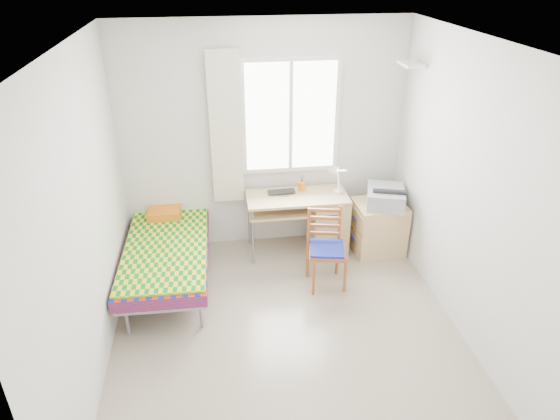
# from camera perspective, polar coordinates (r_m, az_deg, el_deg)

# --- Properties ---
(floor) EXTENTS (3.50, 3.50, 0.00)m
(floor) POSITION_cam_1_polar(r_m,az_deg,el_deg) (4.81, 0.83, -13.90)
(floor) COLOR #BCAD93
(floor) RESTS_ON ground
(ceiling) EXTENTS (3.50, 3.50, 0.00)m
(ceiling) POSITION_cam_1_polar(r_m,az_deg,el_deg) (3.65, 1.12, 18.35)
(ceiling) COLOR white
(ceiling) RESTS_ON wall_back
(wall_back) EXTENTS (3.20, 0.00, 3.20)m
(wall_back) POSITION_cam_1_polar(r_m,az_deg,el_deg) (5.66, -1.87, 8.12)
(wall_back) COLOR silver
(wall_back) RESTS_ON ground
(wall_left) EXTENTS (0.00, 3.50, 3.50)m
(wall_left) POSITION_cam_1_polar(r_m,az_deg,el_deg) (4.15, -21.44, -1.51)
(wall_left) COLOR silver
(wall_left) RESTS_ON ground
(wall_right) EXTENTS (0.00, 3.50, 3.50)m
(wall_right) POSITION_cam_1_polar(r_m,az_deg,el_deg) (4.58, 21.15, 1.28)
(wall_right) COLOR silver
(wall_right) RESTS_ON ground
(window) EXTENTS (1.10, 0.04, 1.30)m
(window) POSITION_cam_1_polar(r_m,az_deg,el_deg) (5.60, 1.22, 10.61)
(window) COLOR white
(window) RESTS_ON wall_back
(curtain) EXTENTS (0.35, 0.05, 1.70)m
(curtain) POSITION_cam_1_polar(r_m,az_deg,el_deg) (5.52, -6.20, 9.10)
(curtain) COLOR #F4F0C9
(curtain) RESTS_ON wall_back
(floating_shelf) EXTENTS (0.20, 0.32, 0.03)m
(floating_shelf) POSITION_cam_1_polar(r_m,az_deg,el_deg) (5.47, 14.78, 15.82)
(floating_shelf) COLOR white
(floating_shelf) RESTS_ON wall_right
(bed) EXTENTS (0.90, 1.86, 0.80)m
(bed) POSITION_cam_1_polar(r_m,az_deg,el_deg) (5.45, -12.78, -4.06)
(bed) COLOR #919499
(bed) RESTS_ON floor
(desk) EXTENTS (1.15, 0.53, 0.72)m
(desk) POSITION_cam_1_polar(r_m,az_deg,el_deg) (5.85, 4.82, -1.05)
(desk) COLOR tan
(desk) RESTS_ON floor
(chair) EXTENTS (0.43, 0.43, 0.85)m
(chair) POSITION_cam_1_polar(r_m,az_deg,el_deg) (5.22, 5.36, -3.79)
(chair) COLOR #964D1D
(chair) RESTS_ON floor
(cabinet) EXTENTS (0.59, 0.53, 0.62)m
(cabinet) POSITION_cam_1_polar(r_m,az_deg,el_deg) (5.94, 11.10, -1.94)
(cabinet) COLOR tan
(cabinet) RESTS_ON floor
(printer) EXTENTS (0.53, 0.58, 0.20)m
(printer) POSITION_cam_1_polar(r_m,az_deg,el_deg) (5.74, 11.98, 1.52)
(printer) COLOR #A7A9AF
(printer) RESTS_ON cabinet
(laptop) EXTENTS (0.32, 0.22, 0.02)m
(laptop) POSITION_cam_1_polar(r_m,az_deg,el_deg) (5.66, 0.26, 1.86)
(laptop) COLOR black
(laptop) RESTS_ON desk
(pen_cup) EXTENTS (0.09, 0.09, 0.10)m
(pen_cup) POSITION_cam_1_polar(r_m,az_deg,el_deg) (5.76, 2.49, 2.76)
(pen_cup) COLOR #CA5116
(pen_cup) RESTS_ON desk
(task_lamp) EXTENTS (0.22, 0.32, 0.40)m
(task_lamp) POSITION_cam_1_polar(r_m,az_deg,el_deg) (5.53, 6.44, 3.78)
(task_lamp) COLOR white
(task_lamp) RESTS_ON desk
(book) EXTENTS (0.25, 0.27, 0.02)m
(book) POSITION_cam_1_polar(r_m,az_deg,el_deg) (5.71, 0.16, 0.54)
(book) COLOR gray
(book) RESTS_ON desk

